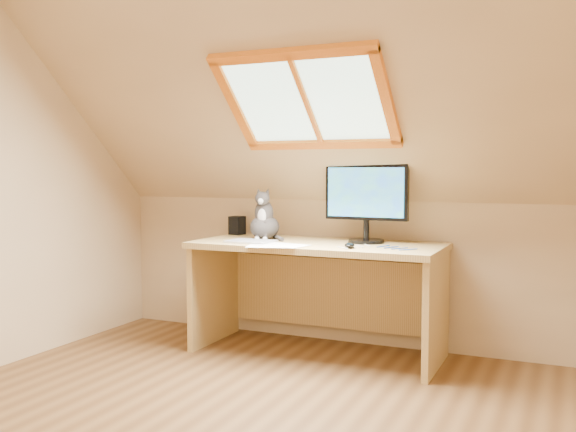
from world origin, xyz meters
The scene contains 9 objects.
room_shell centered at (0.00, -0.09, 1.43)m, with size 3.52×3.52×2.41m.
desk centered at (-0.07, 1.45, 0.51)m, with size 1.62×0.71×0.74m.
monitor centered at (0.23, 1.50, 1.03)m, with size 0.55×0.23×0.51m.
cat centered at (-0.47, 1.42, 0.87)m, with size 0.23×0.26×0.36m.
desk_speaker centered at (-0.80, 1.63, 0.81)m, with size 0.09×0.09×0.13m, color black.
graphics_tablet centered at (-0.47, 1.21, 0.75)m, with size 0.30×0.21×0.01m, color #B2B2B7.
mouse centered at (0.22, 1.18, 0.76)m, with size 0.06×0.11×0.03m, color black.
papers centered at (-0.17, 1.12, 0.74)m, with size 0.33×0.27×0.00m.
cables centered at (0.39, 1.26, 0.74)m, with size 0.51×0.26×0.01m.
Camera 1 is at (1.46, -2.49, 1.21)m, focal length 40.00 mm.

